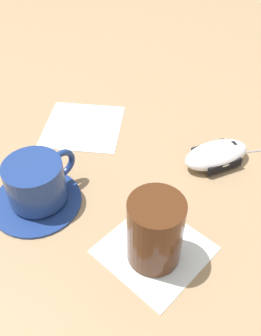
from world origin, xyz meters
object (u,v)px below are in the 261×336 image
object	(u,v)px
coffee_cup	(37,181)
saucer	(36,201)
computer_mouse	(216,155)
drinking_glass	(155,231)

from	to	relation	value
coffee_cup	saucer	bearing A→B (deg)	155.11
computer_mouse	saucer	bearing A→B (deg)	125.71
coffee_cup	drinking_glass	bearing A→B (deg)	-102.06
saucer	computer_mouse	size ratio (longest dim) A/B	1.10
saucer	drinking_glass	bearing A→B (deg)	-99.74
saucer	drinking_glass	distance (m)	0.20
coffee_cup	computer_mouse	size ratio (longest dim) A/B	0.89
saucer	computer_mouse	world-z (taller)	computer_mouse
saucer	coffee_cup	bearing A→B (deg)	-24.89
saucer	coffee_cup	distance (m)	0.04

